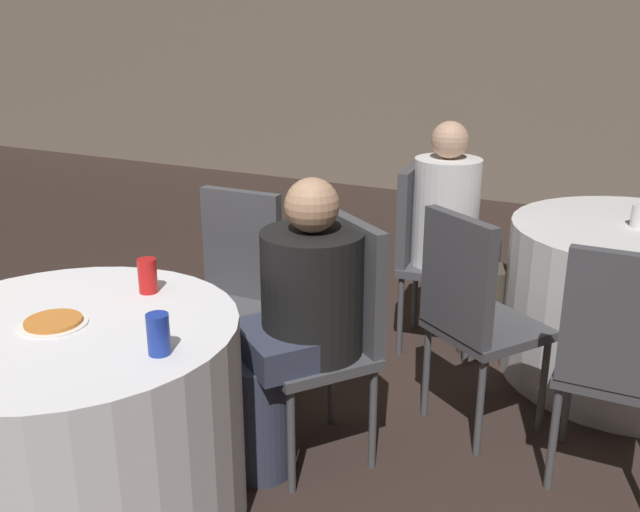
{
  "coord_description": "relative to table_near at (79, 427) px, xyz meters",
  "views": [
    {
      "loc": [
        1.77,
        -1.51,
        1.67
      ],
      "look_at": [
        0.7,
        0.65,
        0.84
      ],
      "focal_mm": 40.0,
      "sensor_mm": 36.0,
      "label": 1
    }
  ],
  "objects": [
    {
      "name": "person_black_shirt",
      "position": [
        0.48,
        0.64,
        0.22
      ],
      "size": [
        0.5,
        0.51,
        1.13
      ],
      "rotation": [
        0.0,
        0.0,
        -3.79
      ],
      "color": "#33384C",
      "rests_on": "ground_plane"
    },
    {
      "name": "soda_can_blue",
      "position": [
        0.39,
        -0.03,
        0.43
      ],
      "size": [
        0.07,
        0.07,
        0.12
      ],
      "color": "#1E38A5",
      "rests_on": "table_near"
    },
    {
      "name": "chair_far_southwest",
      "position": [
        1.0,
        1.13,
        0.19
      ],
      "size": [
        0.56,
        0.56,
        0.95
      ],
      "rotation": [
        0.0,
        0.0,
        -0.6
      ],
      "color": "#47474C",
      "rests_on": "ground_plane"
    },
    {
      "name": "soda_can_red",
      "position": [
        0.05,
        0.33,
        0.43
      ],
      "size": [
        0.07,
        0.07,
        0.12
      ],
      "color": "red",
      "rests_on": "table_near"
    },
    {
      "name": "chair_far_west",
      "position": [
        0.57,
        1.85,
        0.19
      ],
      "size": [
        0.45,
        0.44,
        0.95
      ],
      "rotation": [
        0.0,
        0.0,
        -1.46
      ],
      "color": "#47474C",
      "rests_on": "ground_plane"
    },
    {
      "name": "table_near",
      "position": [
        0.0,
        0.0,
        0.0
      ],
      "size": [
        1.08,
        1.08,
        0.74
      ],
      "color": "silver",
      "rests_on": "ground_plane"
    },
    {
      "name": "table_far",
      "position": [
        1.57,
        1.96,
        0.0
      ],
      "size": [
        1.18,
        1.18,
        0.74
      ],
      "color": "white",
      "rests_on": "ground_plane"
    },
    {
      "name": "chair_near_northeast",
      "position": [
        0.57,
        0.76,
        0.19
      ],
      "size": [
        0.56,
        0.56,
        0.95
      ],
      "rotation": [
        0.0,
        0.0,
        -3.79
      ],
      "color": "#47474C",
      "rests_on": "ground_plane"
    },
    {
      "name": "ground_plane",
      "position": [
        -0.15,
        0.03,
        -0.37
      ],
      "size": [
        16.0,
        16.0,
        0.0
      ],
      "primitive_type": "plane",
      "color": "#332621"
    },
    {
      "name": "chair_far_south",
      "position": [
        1.56,
        0.96,
        0.19
      ],
      "size": [
        0.4,
        0.41,
        0.95
      ],
      "rotation": [
        0.0,
        0.0,
        -0.01
      ],
      "color": "#47474C",
      "rests_on": "ground_plane"
    },
    {
      "name": "wall_back",
      "position": [
        -0.15,
        5.07,
        1.03
      ],
      "size": [
        16.0,
        0.06,
        2.8
      ],
      "color": "gray",
      "rests_on": "ground_plane"
    },
    {
      "name": "person_white_shirt",
      "position": [
        0.73,
        1.87,
        0.22
      ],
      "size": [
        0.5,
        0.35,
        1.18
      ],
      "rotation": [
        0.0,
        0.0,
        -1.46
      ],
      "color": "#4C4238",
      "rests_on": "ground_plane"
    },
    {
      "name": "chair_near_north",
      "position": [
        -0.01,
        0.96,
        0.19
      ],
      "size": [
        0.4,
        0.41,
        0.95
      ],
      "rotation": [
        0.0,
        0.0,
        -3.13
      ],
      "color": "#47474C",
      "rests_on": "ground_plane"
    },
    {
      "name": "pizza_plate_near",
      "position": [
        -0.04,
        -0.02,
        0.38
      ],
      "size": [
        0.21,
        0.21,
        0.02
      ],
      "color": "white",
      "rests_on": "table_near"
    }
  ]
}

